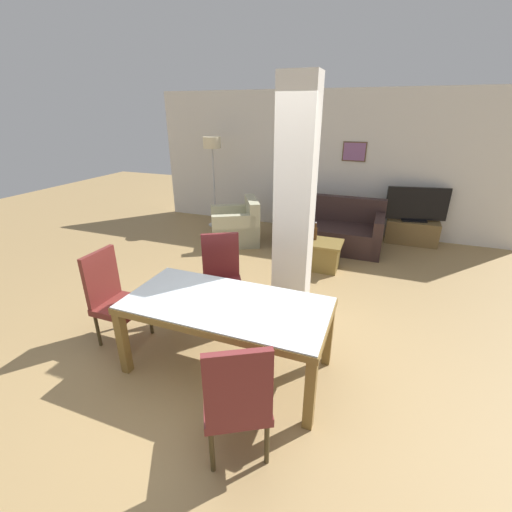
{
  "coord_description": "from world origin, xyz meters",
  "views": [
    {
      "loc": [
        1.21,
        -2.4,
        2.33
      ],
      "look_at": [
        0.0,
        0.76,
        0.88
      ],
      "focal_mm": 24.0,
      "sensor_mm": 36.0,
      "label": 1
    }
  ],
  "objects_px": {
    "dining_chair_head_left": "(113,295)",
    "floor_lamp": "(212,151)",
    "dining_chair_near_right": "(237,398)",
    "armchair": "(237,227)",
    "sofa": "(330,230)",
    "dining_table": "(226,315)",
    "tv_screen": "(417,205)",
    "tv_stand": "(412,232)",
    "dining_chair_far_left": "(222,275)",
    "bottle": "(315,233)",
    "coffee_table": "(322,255)"
  },
  "relations": [
    {
      "from": "dining_chair_far_left",
      "to": "dining_chair_head_left",
      "type": "distance_m",
      "value": 1.2
    },
    {
      "from": "dining_chair_near_right",
      "to": "armchair",
      "type": "height_order",
      "value": "dining_chair_near_right"
    },
    {
      "from": "bottle",
      "to": "floor_lamp",
      "type": "height_order",
      "value": "floor_lamp"
    },
    {
      "from": "dining_table",
      "to": "bottle",
      "type": "bearing_deg",
      "value": 84.09
    },
    {
      "from": "dining_table",
      "to": "dining_chair_far_left",
      "type": "height_order",
      "value": "dining_chair_far_left"
    },
    {
      "from": "dining_chair_far_left",
      "to": "tv_stand",
      "type": "bearing_deg",
      "value": -151.59
    },
    {
      "from": "dining_chair_near_right",
      "to": "armchair",
      "type": "distance_m",
      "value": 4.41
    },
    {
      "from": "coffee_table",
      "to": "tv_screen",
      "type": "height_order",
      "value": "tv_screen"
    },
    {
      "from": "coffee_table",
      "to": "bottle",
      "type": "bearing_deg",
      "value": 160.77
    },
    {
      "from": "dining_table",
      "to": "floor_lamp",
      "type": "xyz_separation_m",
      "value": [
        -2.17,
        3.99,
        0.97
      ]
    },
    {
      "from": "dining_chair_far_left",
      "to": "armchair",
      "type": "bearing_deg",
      "value": -99.0
    },
    {
      "from": "dining_chair_head_left",
      "to": "coffee_table",
      "type": "height_order",
      "value": "dining_chair_head_left"
    },
    {
      "from": "coffee_table",
      "to": "dining_chair_near_right",
      "type": "bearing_deg",
      "value": -89.3
    },
    {
      "from": "armchair",
      "to": "bottle",
      "type": "distance_m",
      "value": 1.72
    },
    {
      "from": "dining_table",
      "to": "bottle",
      "type": "distance_m",
      "value": 2.66
    },
    {
      "from": "tv_stand",
      "to": "tv_screen",
      "type": "bearing_deg",
      "value": 0.0
    },
    {
      "from": "dining_chair_near_right",
      "to": "tv_stand",
      "type": "bearing_deg",
      "value": 45.98
    },
    {
      "from": "dining_chair_far_left",
      "to": "floor_lamp",
      "type": "distance_m",
      "value": 3.73
    },
    {
      "from": "armchair",
      "to": "sofa",
      "type": "bearing_deg",
      "value": -104.62
    },
    {
      "from": "floor_lamp",
      "to": "tv_stand",
      "type": "bearing_deg",
      "value": 4.84
    },
    {
      "from": "dining_table",
      "to": "dining_chair_near_right",
      "type": "distance_m",
      "value": 0.94
    },
    {
      "from": "dining_chair_head_left",
      "to": "armchair",
      "type": "relative_size",
      "value": 0.87
    },
    {
      "from": "dining_table",
      "to": "dining_chair_near_right",
      "type": "xyz_separation_m",
      "value": [
        0.46,
        -0.81,
        -0.06
      ]
    },
    {
      "from": "dining_chair_far_left",
      "to": "tv_screen",
      "type": "relative_size",
      "value": 0.95
    },
    {
      "from": "dining_table",
      "to": "sofa",
      "type": "bearing_deg",
      "value": 84.5
    },
    {
      "from": "dining_table",
      "to": "bottle",
      "type": "height_order",
      "value": "bottle"
    },
    {
      "from": "dining_chair_head_left",
      "to": "bottle",
      "type": "bearing_deg",
      "value": 148.97
    },
    {
      "from": "dining_chair_far_left",
      "to": "sofa",
      "type": "relative_size",
      "value": 0.55
    },
    {
      "from": "dining_chair_near_right",
      "to": "tv_screen",
      "type": "bearing_deg",
      "value": 45.98
    },
    {
      "from": "dining_chair_near_right",
      "to": "tv_screen",
      "type": "xyz_separation_m",
      "value": [
        1.31,
        5.14,
        0.2
      ]
    },
    {
      "from": "dining_chair_far_left",
      "to": "tv_stand",
      "type": "relative_size",
      "value": 1.1
    },
    {
      "from": "tv_stand",
      "to": "coffee_table",
      "type": "bearing_deg",
      "value": -128.02
    },
    {
      "from": "dining_chair_head_left",
      "to": "floor_lamp",
      "type": "distance_m",
      "value": 4.21
    },
    {
      "from": "sofa",
      "to": "dining_chair_head_left",
      "type": "bearing_deg",
      "value": 65.38
    },
    {
      "from": "dining_table",
      "to": "armchair",
      "type": "height_order",
      "value": "armchair"
    },
    {
      "from": "dining_chair_near_right",
      "to": "dining_chair_head_left",
      "type": "xyz_separation_m",
      "value": [
        -1.78,
        0.81,
        0.0
      ]
    },
    {
      "from": "dining_chair_head_left",
      "to": "sofa",
      "type": "bearing_deg",
      "value": 155.38
    },
    {
      "from": "armchair",
      "to": "tv_screen",
      "type": "xyz_separation_m",
      "value": [
        3.1,
        1.11,
        0.45
      ]
    },
    {
      "from": "dining_table",
      "to": "tv_stand",
      "type": "height_order",
      "value": "dining_table"
    },
    {
      "from": "dining_chair_near_right",
      "to": "bottle",
      "type": "distance_m",
      "value": 3.46
    },
    {
      "from": "dining_table",
      "to": "tv_screen",
      "type": "bearing_deg",
      "value": 67.68
    },
    {
      "from": "sofa",
      "to": "bottle",
      "type": "distance_m",
      "value": 1.03
    },
    {
      "from": "dining_chair_far_left",
      "to": "floor_lamp",
      "type": "xyz_separation_m",
      "value": [
        -1.71,
        3.15,
        1.03
      ]
    },
    {
      "from": "tv_stand",
      "to": "floor_lamp",
      "type": "xyz_separation_m",
      "value": [
        -3.95,
        -0.33,
        1.34
      ]
    },
    {
      "from": "tv_stand",
      "to": "tv_screen",
      "type": "relative_size",
      "value": 0.86
    },
    {
      "from": "dining_chair_head_left",
      "to": "sofa",
      "type": "height_order",
      "value": "dining_chair_head_left"
    },
    {
      "from": "sofa",
      "to": "floor_lamp",
      "type": "relative_size",
      "value": 1.0
    },
    {
      "from": "dining_chair_far_left",
      "to": "bottle",
      "type": "height_order",
      "value": "dining_chair_far_left"
    },
    {
      "from": "sofa",
      "to": "tv_stand",
      "type": "height_order",
      "value": "sofa"
    },
    {
      "from": "dining_table",
      "to": "dining_chair_head_left",
      "type": "xyz_separation_m",
      "value": [
        -1.32,
        0.0,
        -0.06
      ]
    }
  ]
}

